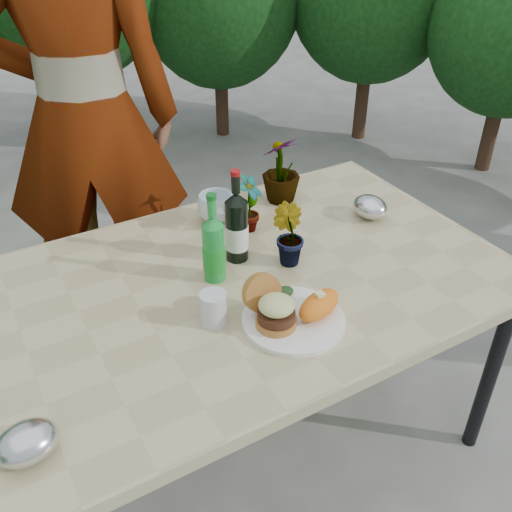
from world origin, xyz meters
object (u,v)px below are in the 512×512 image
patio_table (243,294)px  dinner_plate (293,320)px  person (85,121)px  wine_bottle (237,228)px

patio_table → dinner_plate: bearing=-84.4°
dinner_plate → person: person is taller
dinner_plate → patio_table: bearing=95.6°
patio_table → dinner_plate: (0.02, -0.24, 0.06)m
dinner_plate → person: 1.16m
dinner_plate → person: size_ratio=0.14×
wine_bottle → person: (-0.22, 0.77, 0.13)m
patio_table → person: (-0.18, 0.88, 0.30)m
dinner_plate → wine_bottle: wine_bottle is taller
person → patio_table: bearing=121.8°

